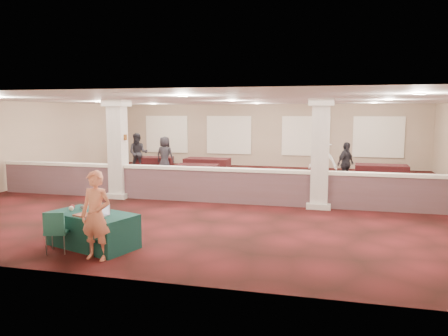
% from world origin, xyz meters
% --- Properties ---
extents(ground, '(16.00, 16.00, 0.00)m').
position_xyz_m(ground, '(0.00, 0.00, 0.00)').
color(ground, '#471113').
rests_on(ground, ground).
extents(wall_back, '(16.00, 0.04, 3.20)m').
position_xyz_m(wall_back, '(0.00, 8.00, 1.60)').
color(wall_back, gray).
rests_on(wall_back, ground).
extents(wall_front, '(16.00, 0.04, 3.20)m').
position_xyz_m(wall_front, '(0.00, -8.00, 1.60)').
color(wall_front, gray).
rests_on(wall_front, ground).
extents(wall_left, '(0.04, 16.00, 3.20)m').
position_xyz_m(wall_left, '(-8.00, 0.00, 1.60)').
color(wall_left, gray).
rests_on(wall_left, ground).
extents(ceiling, '(16.00, 16.00, 0.02)m').
position_xyz_m(ceiling, '(0.00, 0.00, 3.20)').
color(ceiling, silver).
rests_on(ceiling, wall_back).
extents(partition_wall, '(15.60, 0.28, 1.10)m').
position_xyz_m(partition_wall, '(0.00, -1.50, 0.57)').
color(partition_wall, brown).
rests_on(partition_wall, ground).
extents(column_left, '(0.72, 0.72, 3.20)m').
position_xyz_m(column_left, '(-3.50, -1.50, 1.64)').
color(column_left, beige).
rests_on(column_left, ground).
extents(column_right, '(0.72, 0.72, 3.20)m').
position_xyz_m(column_right, '(3.00, -1.50, 1.64)').
color(column_right, beige).
rests_on(column_right, ground).
extents(sconce_left, '(0.12, 0.12, 0.18)m').
position_xyz_m(sconce_left, '(-3.78, -1.50, 2.00)').
color(sconce_left, brown).
rests_on(sconce_left, column_left).
extents(sconce_right, '(0.12, 0.12, 0.18)m').
position_xyz_m(sconce_right, '(-3.22, -1.50, 2.00)').
color(sconce_right, brown).
rests_on(sconce_right, column_left).
extents(near_table, '(2.07, 1.47, 0.72)m').
position_xyz_m(near_table, '(-1.50, -6.50, 0.36)').
color(near_table, '#0E3633').
rests_on(near_table, ground).
extents(conf_chair_main, '(0.43, 0.44, 0.83)m').
position_xyz_m(conf_chair_main, '(-1.00, -7.08, 0.49)').
color(conf_chair_main, '#1B5048').
rests_on(conf_chair_main, ground).
extents(conf_chair_side, '(0.54, 0.54, 0.86)m').
position_xyz_m(conf_chair_side, '(-1.98, -7.08, 0.51)').
color(conf_chair_side, '#1B5048').
rests_on(conf_chair_side, ground).
extents(woman, '(0.65, 0.46, 1.73)m').
position_xyz_m(woman, '(-1.00, -7.20, 0.86)').
color(woman, '#ED9067').
rests_on(woman, ground).
extents(far_table_front_left, '(1.92, 1.03, 0.76)m').
position_xyz_m(far_table_front_left, '(-2.87, 0.30, 0.38)').
color(far_table_front_left, black).
rests_on(far_table_front_left, ground).
extents(far_table_front_center, '(1.73, 0.91, 0.69)m').
position_xyz_m(far_table_front_center, '(-2.00, 2.37, 0.34)').
color(far_table_front_center, black).
rests_on(far_table_front_center, ground).
extents(far_table_front_right, '(2.10, 1.27, 0.80)m').
position_xyz_m(far_table_front_right, '(3.88, 0.30, 0.40)').
color(far_table_front_right, black).
rests_on(far_table_front_right, ground).
extents(far_table_back_left, '(1.83, 1.12, 0.70)m').
position_xyz_m(far_table_back_left, '(-4.83, 4.59, 0.35)').
color(far_table_back_left, black).
rests_on(far_table_back_left, ground).
extents(far_table_back_center, '(1.96, 1.00, 0.79)m').
position_xyz_m(far_table_back_center, '(-2.00, 3.83, 0.39)').
color(far_table_back_center, black).
rests_on(far_table_back_center, ground).
extents(far_table_back_right, '(1.98, 1.04, 0.79)m').
position_xyz_m(far_table_back_right, '(5.21, 3.20, 0.40)').
color(far_table_back_right, black).
rests_on(far_table_back_right, ground).
extents(attendee_a, '(0.98, 0.70, 1.84)m').
position_xyz_m(attendee_a, '(-5.37, 4.00, 0.92)').
color(attendee_a, black).
rests_on(attendee_a, ground).
extents(attendee_b, '(1.23, 0.80, 1.77)m').
position_xyz_m(attendee_b, '(3.00, 3.00, 0.89)').
color(attendee_b, white).
rests_on(attendee_b, ground).
extents(attendee_c, '(0.95, 1.07, 1.67)m').
position_xyz_m(attendee_c, '(3.85, 2.75, 0.84)').
color(attendee_c, black).
rests_on(attendee_c, ground).
extents(attendee_d, '(0.90, 0.57, 1.72)m').
position_xyz_m(attendee_d, '(-4.00, 3.86, 0.86)').
color(attendee_d, black).
rests_on(attendee_d, ground).
extents(laptop_base, '(0.38, 0.32, 0.02)m').
position_xyz_m(laptop_base, '(-1.23, -6.64, 0.73)').
color(laptop_base, '#BCBCC1').
rests_on(laptop_base, near_table).
extents(laptop_screen, '(0.31, 0.11, 0.22)m').
position_xyz_m(laptop_screen, '(-1.20, -6.53, 0.85)').
color(laptop_screen, '#BCBCC1').
rests_on(laptop_screen, near_table).
extents(screen_glow, '(0.28, 0.10, 0.19)m').
position_xyz_m(screen_glow, '(-1.20, -6.54, 0.83)').
color(screen_glow, silver).
rests_on(screen_glow, near_table).
extents(knitting, '(0.47, 0.40, 0.03)m').
position_xyz_m(knitting, '(-1.53, -6.75, 0.73)').
color(knitting, '#D44621').
rests_on(knitting, near_table).
extents(yarn_cream, '(0.11, 0.11, 0.11)m').
position_xyz_m(yarn_cream, '(-2.05, -6.42, 0.77)').
color(yarn_cream, '#F0DBC6').
rests_on(yarn_cream, near_table).
extents(yarn_red, '(0.10, 0.10, 0.10)m').
position_xyz_m(yarn_red, '(-2.14, -6.24, 0.77)').
color(yarn_red, maroon).
rests_on(yarn_red, near_table).
extents(yarn_grey, '(0.10, 0.10, 0.10)m').
position_xyz_m(yarn_grey, '(-1.88, -6.25, 0.77)').
color(yarn_grey, '#535358').
rests_on(yarn_grey, near_table).
extents(scissors, '(0.12, 0.07, 0.01)m').
position_xyz_m(scissors, '(-0.98, -6.96, 0.73)').
color(scissors, red).
rests_on(scissors, near_table).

